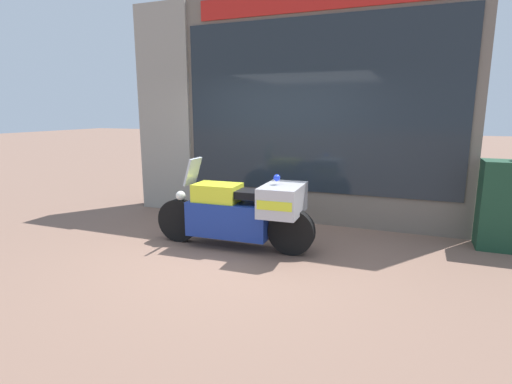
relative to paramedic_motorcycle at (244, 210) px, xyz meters
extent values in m
plane|color=#7A5B4C|center=(0.08, -0.24, -0.54)|extent=(60.00, 60.00, 0.00)
cube|color=#6B6056|center=(0.08, 1.76, 1.33)|extent=(5.77, 0.40, 3.73)
cube|color=gray|center=(-2.27, 1.79, 1.33)|extent=(1.07, 0.55, 3.73)
cube|color=#1E262D|center=(0.58, 1.55, 1.38)|extent=(4.46, 0.02, 2.73)
cube|color=slate|center=(0.54, 1.77, -0.26)|extent=(4.24, 0.30, 0.55)
cube|color=silver|center=(0.54, 1.91, 0.70)|extent=(4.24, 0.02, 1.43)
cube|color=beige|center=(0.54, 1.77, 1.41)|extent=(4.24, 0.30, 0.02)
cube|color=navy|center=(-0.94, 1.77, 1.45)|extent=(0.18, 0.04, 0.05)
cube|color=#B7B2A8|center=(0.05, 1.77, 1.45)|extent=(0.18, 0.04, 0.05)
cube|color=black|center=(1.04, 1.77, 1.45)|extent=(0.18, 0.04, 0.05)
cube|color=#C68E19|center=(2.03, 1.77, 1.45)|extent=(0.18, 0.04, 0.05)
cube|color=red|center=(-0.93, 1.71, 0.15)|extent=(0.19, 0.04, 0.27)
cube|color=orange|center=(0.05, 1.71, 0.15)|extent=(0.19, 0.04, 0.27)
cube|color=white|center=(1.03, 1.71, 0.15)|extent=(0.19, 0.03, 0.27)
cube|color=#2866B7|center=(2.02, 1.71, 0.15)|extent=(0.19, 0.04, 0.27)
cylinder|color=black|center=(-1.00, -0.04, -0.23)|extent=(0.62, 0.16, 0.62)
cylinder|color=black|center=(0.67, 0.03, -0.23)|extent=(0.62, 0.16, 0.62)
cube|color=navy|center=(-0.21, -0.01, -0.13)|extent=(1.15, 0.51, 0.47)
cube|color=yellow|center=(-0.38, -0.01, 0.21)|extent=(0.64, 0.44, 0.27)
cube|color=black|center=(0.05, 0.00, 0.23)|extent=(0.67, 0.37, 0.10)
cube|color=#B7B7BC|center=(0.55, 0.02, 0.19)|extent=(0.52, 0.79, 0.38)
cube|color=yellow|center=(0.55, 0.02, 0.19)|extent=(0.48, 0.80, 0.11)
cube|color=#B2BCC6|center=(-0.75, -0.03, 0.50)|extent=(0.16, 0.33, 0.38)
sphere|color=white|center=(-0.96, -0.04, 0.13)|extent=(0.14, 0.14, 0.14)
sphere|color=blue|center=(0.46, 0.02, 0.47)|extent=(0.09, 0.09, 0.09)
camera|label=1|loc=(2.09, -4.80, 1.32)|focal=28.00mm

